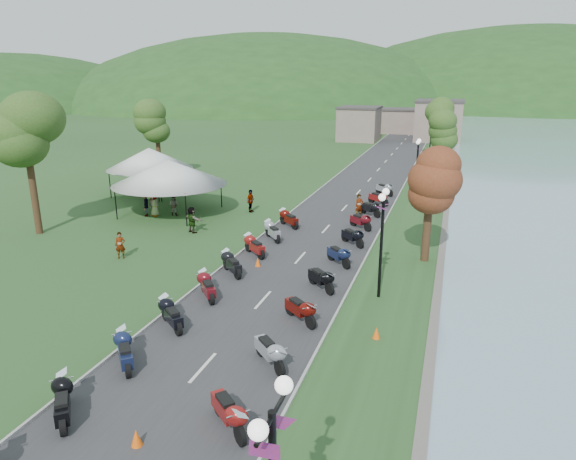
% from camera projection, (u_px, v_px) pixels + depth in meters
% --- Properties ---
extents(road, '(7.00, 120.00, 0.02)m').
position_uv_depth(road, '(358.00, 192.00, 45.42)').
color(road, '#353538').
rests_on(road, ground).
extents(hills_backdrop, '(360.00, 120.00, 76.00)m').
position_uv_depth(hills_backdrop, '(437.00, 104.00, 191.18)').
color(hills_backdrop, '#285621').
rests_on(hills_backdrop, ground).
extents(far_building, '(18.00, 16.00, 5.00)m').
position_uv_depth(far_building, '(396.00, 122.00, 86.29)').
color(far_building, gray).
rests_on(far_building, ground).
extents(moto_row_left, '(2.60, 36.27, 1.10)m').
position_uv_depth(moto_row_left, '(150.00, 333.00, 19.44)').
color(moto_row_left, '#331411').
rests_on(moto_row_left, ground).
extents(moto_row_right, '(2.60, 38.26, 1.10)m').
position_uv_depth(moto_row_right, '(339.00, 255.00, 27.88)').
color(moto_row_right, '#331411').
rests_on(moto_row_right, ground).
extents(vendor_tent_main, '(5.62, 5.62, 4.00)m').
position_uv_depth(vendor_tent_main, '(170.00, 187.00, 38.00)').
color(vendor_tent_main, silver).
rests_on(vendor_tent_main, ground).
extents(vendor_tent_side, '(4.88, 4.88, 4.00)m').
position_uv_depth(vendor_tent_side, '(150.00, 171.00, 44.34)').
color(vendor_tent_side, silver).
rests_on(vendor_tent_side, ground).
extents(tree_park_left, '(3.96, 3.96, 11.00)m').
position_uv_depth(tree_park_left, '(27.00, 149.00, 32.04)').
color(tree_park_left, '#3F6424').
rests_on(tree_park_left, ground).
extents(tree_lakeside, '(2.57, 2.57, 7.13)m').
position_uv_depth(tree_lakeside, '(429.00, 198.00, 27.60)').
color(tree_lakeside, '#3F6424').
rests_on(tree_lakeside, ground).
extents(pedestrian_a, '(0.68, 0.60, 1.53)m').
position_uv_depth(pedestrian_a, '(122.00, 258.00, 29.01)').
color(pedestrian_a, slate).
rests_on(pedestrian_a, ground).
extents(pedestrian_b, '(0.76, 0.43, 1.54)m').
position_uv_depth(pedestrian_b, '(174.00, 215.00, 37.96)').
color(pedestrian_b, slate).
rests_on(pedestrian_b, ground).
extents(pedestrian_c, '(1.07, 1.30, 1.89)m').
position_uv_depth(pedestrian_c, '(146.00, 216.00, 37.70)').
color(pedestrian_c, slate).
rests_on(pedestrian_c, ground).
extents(traffic_cone_near, '(0.33, 0.33, 0.52)m').
position_uv_depth(traffic_cone_near, '(136.00, 438.00, 14.22)').
color(traffic_cone_near, '#F2590C').
rests_on(traffic_cone_near, ground).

